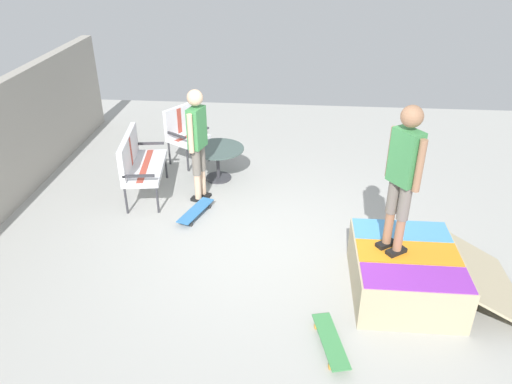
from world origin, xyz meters
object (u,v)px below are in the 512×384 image
(person_watching, at_px, (197,137))
(person_skater, at_px, (403,170))
(patio_bench, at_px, (138,160))
(skateboard_by_bench, at_px, (196,211))
(skateboard_spare, at_px, (331,341))
(patio_table, at_px, (218,157))
(patio_chair_near_house, at_px, (183,130))
(skate_ramp, at_px, (407,272))

(person_watching, bearing_deg, person_skater, -127.20)
(patio_bench, bearing_deg, skateboard_by_bench, -120.05)
(skateboard_spare, bearing_deg, patio_bench, 43.59)
(person_skater, xyz_separation_m, skateboard_spare, (-1.01, 0.71, -1.51))
(patio_table, xyz_separation_m, skateboard_by_bench, (-1.26, 0.15, -0.32))
(patio_chair_near_house, height_order, person_watching, person_watching)
(skate_ramp, relative_size, skateboard_spare, 2.37)
(skateboard_by_bench, distance_m, skateboard_spare, 3.12)
(person_watching, bearing_deg, skate_ramp, -125.41)
(person_watching, bearing_deg, skateboard_spare, -147.43)
(skate_ramp, xyz_separation_m, patio_bench, (2.08, 3.84, 0.33))
(person_skater, distance_m, skateboard_spare, 1.95)
(patio_chair_near_house, relative_size, patio_table, 1.13)
(patio_bench, height_order, person_skater, person_skater)
(skate_ramp, distance_m, patio_bench, 4.38)
(skateboard_spare, bearing_deg, skate_ramp, -43.64)
(patio_chair_near_house, bearing_deg, person_skater, -136.78)
(patio_table, bearing_deg, skateboard_spare, -154.91)
(person_skater, height_order, skateboard_spare, person_skater)
(person_watching, height_order, skateboard_by_bench, person_watching)
(skateboard_spare, bearing_deg, skateboard_by_bench, 37.54)
(person_skater, height_order, skateboard_by_bench, person_skater)
(skateboard_by_bench, bearing_deg, patio_chair_near_house, 16.52)
(person_skater, bearing_deg, skateboard_by_bench, 60.74)
(skateboard_spare, bearing_deg, person_skater, -34.90)
(skate_ramp, bearing_deg, skateboard_by_bench, 62.19)
(patio_bench, relative_size, person_skater, 0.76)
(skate_ramp, relative_size, person_watching, 1.09)
(patio_chair_near_house, relative_size, skateboard_spare, 1.24)
(skate_ramp, distance_m, person_skater, 1.33)
(person_skater, bearing_deg, patio_chair_near_house, 43.22)
(patio_bench, bearing_deg, person_skater, -119.48)
(skate_ramp, distance_m, person_watching, 3.59)
(person_skater, xyz_separation_m, skateboard_by_bench, (1.46, 2.61, -1.51))
(patio_chair_near_house, bearing_deg, skate_ramp, -135.10)
(patio_chair_near_house, xyz_separation_m, person_skater, (-3.38, -3.18, 0.98))
(patio_bench, height_order, patio_table, patio_bench)
(person_skater, bearing_deg, patio_bench, 60.52)
(skateboard_spare, bearing_deg, person_watching, 32.57)
(patio_bench, bearing_deg, patio_chair_near_house, -18.33)
(skate_ramp, distance_m, skateboard_spare, 1.37)
(person_watching, height_order, skateboard_spare, person_watching)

